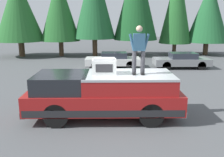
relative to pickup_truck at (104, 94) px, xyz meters
The scene contains 10 objects.
ground_plane 1.17m from the pickup_truck, 90.46° to the right, with size 90.00×90.00×0.00m, color #4C4F51.
pickup_truck is the anchor object (origin of this frame).
compressor_unit 1.05m from the pickup_truck, 72.63° to the right, with size 0.65×0.84×0.56m.
person_on_truck_bed 2.07m from the pickup_truck, 95.67° to the right, with size 0.29×0.72×1.69m.
parked_car_grey 10.96m from the pickup_truck, 31.07° to the right, with size 1.64×4.10×1.16m.
parked_car_white 9.68m from the pickup_truck, ahead, with size 1.64×4.10×1.16m.
conifer_far_left 19.78m from the pickup_truck, 31.81° to the right, with size 4.18×4.18×7.36m.
conifer_left 18.64m from the pickup_truck, 22.80° to the right, with size 3.26×3.26×9.01m.
conifer_right 17.02m from the pickup_truck, 16.06° to the left, with size 3.84×3.84×7.83m.
conifer_far_right 18.19m from the pickup_truck, 28.37° to the left, with size 4.67×4.67×7.69m.
Camera 1 is at (-8.43, 0.62, 3.51)m, focal length 38.73 mm.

